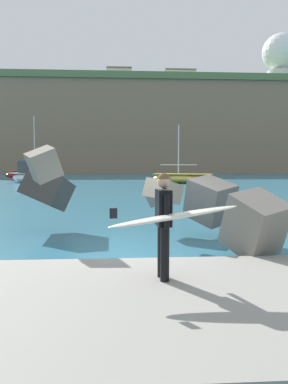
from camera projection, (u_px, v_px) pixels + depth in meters
ground_plane at (142, 249)px, 9.50m from camera, size 400.00×400.00×0.00m
walkway_path at (160, 304)px, 5.51m from camera, size 48.00×4.40×0.24m
breakwater_jetty at (217, 198)px, 10.66m from camera, size 27.80×6.64×2.65m
surfer_with_board at (167, 218)px, 6.12m from camera, size 2.11×1.23×1.78m
boat_near_centre at (31, 174)px, 46.22m from camera, size 6.20×4.29×7.73m
boat_near_right at (28, 176)px, 38.76m from camera, size 4.83×4.43×2.28m
boat_mid_centre at (183, 178)px, 37.93m from camera, size 6.59×4.31×5.85m
headland_bluff at (186, 132)px, 85.93m from camera, size 103.68×38.54×17.85m
radar_dome at (281, 57)px, 78.18m from camera, size 7.56×7.56×10.75m
station_building_west at (119, 82)px, 87.32m from camera, size 5.67×5.84×5.54m
station_building_central at (180, 84)px, 91.11m from camera, size 7.34×4.55×6.19m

